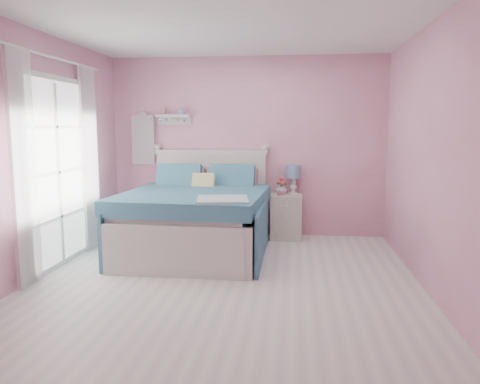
% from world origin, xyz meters
% --- Properties ---
extents(floor, '(4.50, 4.50, 0.00)m').
position_xyz_m(floor, '(0.00, 0.00, 0.00)').
color(floor, white).
rests_on(floor, ground).
extents(room_shell, '(4.50, 4.50, 4.50)m').
position_xyz_m(room_shell, '(0.00, 0.00, 1.58)').
color(room_shell, '#C97F96').
rests_on(room_shell, floor).
extents(bed, '(1.79, 2.20, 1.25)m').
position_xyz_m(bed, '(-0.53, 1.17, 0.42)').
color(bed, silver).
rests_on(bed, floor).
extents(nightstand, '(0.44, 0.44, 0.64)m').
position_xyz_m(nightstand, '(0.59, 2.01, 0.32)').
color(nightstand, beige).
rests_on(nightstand, floor).
extents(table_lamp, '(0.21, 0.21, 0.41)m').
position_xyz_m(table_lamp, '(0.68, 2.13, 0.92)').
color(table_lamp, white).
rests_on(table_lamp, nightstand).
extents(vase, '(0.16, 0.16, 0.16)m').
position_xyz_m(vase, '(0.52, 2.01, 0.71)').
color(vase, silver).
rests_on(vase, nightstand).
extents(teacup, '(0.13, 0.13, 0.08)m').
position_xyz_m(teacup, '(0.52, 1.91, 0.68)').
color(teacup, '#C08195').
rests_on(teacup, nightstand).
extents(roses, '(0.14, 0.11, 0.12)m').
position_xyz_m(roses, '(0.51, 2.01, 0.83)').
color(roses, '#D7495D').
rests_on(roses, vase).
extents(wall_shelf, '(0.50, 0.15, 0.25)m').
position_xyz_m(wall_shelf, '(-1.08, 2.19, 1.73)').
color(wall_shelf, silver).
rests_on(wall_shelf, room_shell).
extents(hanging_dress, '(0.34, 0.03, 0.72)m').
position_xyz_m(hanging_dress, '(-1.55, 2.18, 1.40)').
color(hanging_dress, white).
rests_on(hanging_dress, room_shell).
extents(french_door, '(0.04, 1.32, 2.16)m').
position_xyz_m(french_door, '(-1.97, 0.40, 1.07)').
color(french_door, silver).
rests_on(french_door, floor).
extents(curtain_near, '(0.04, 0.40, 2.32)m').
position_xyz_m(curtain_near, '(-1.92, -0.34, 1.18)').
color(curtain_near, white).
rests_on(curtain_near, floor).
extents(curtain_far, '(0.04, 0.40, 2.32)m').
position_xyz_m(curtain_far, '(-1.92, 1.14, 1.18)').
color(curtain_far, white).
rests_on(curtain_far, floor).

